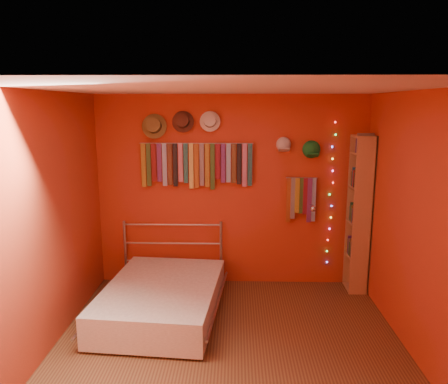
# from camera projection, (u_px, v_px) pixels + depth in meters

# --- Properties ---
(ground) EXTENTS (3.50, 3.50, 0.00)m
(ground) POSITION_uv_depth(u_px,v_px,m) (229.00, 352.00, 4.24)
(ground) COLOR #502D1B
(ground) RESTS_ON ground
(back_wall) EXTENTS (3.50, 0.02, 2.50)m
(back_wall) POSITION_uv_depth(u_px,v_px,m) (231.00, 191.00, 5.71)
(back_wall) COLOR #A5211A
(back_wall) RESTS_ON ground
(right_wall) EXTENTS (0.02, 3.50, 2.50)m
(right_wall) POSITION_uv_depth(u_px,v_px,m) (422.00, 230.00, 3.95)
(right_wall) COLOR #A5211A
(right_wall) RESTS_ON ground
(left_wall) EXTENTS (0.02, 3.50, 2.50)m
(left_wall) POSITION_uv_depth(u_px,v_px,m) (41.00, 227.00, 4.04)
(left_wall) COLOR #A5211A
(left_wall) RESTS_ON ground
(ceiling) EXTENTS (3.50, 3.50, 0.02)m
(ceiling) POSITION_uv_depth(u_px,v_px,m) (229.00, 89.00, 3.75)
(ceiling) COLOR white
(ceiling) RESTS_ON back_wall
(tie_rack) EXTENTS (1.45, 0.03, 0.60)m
(tie_rack) POSITION_uv_depth(u_px,v_px,m) (196.00, 163.00, 5.59)
(tie_rack) COLOR #A6A6AB
(tie_rack) RESTS_ON back_wall
(small_tie_rack) EXTENTS (0.40, 0.03, 0.59)m
(small_tie_rack) POSITION_uv_depth(u_px,v_px,m) (301.00, 197.00, 5.64)
(small_tie_rack) COLOR #A6A6AB
(small_tie_rack) RESTS_ON back_wall
(fedora_olive) EXTENTS (0.32, 0.17, 0.31)m
(fedora_olive) POSITION_uv_depth(u_px,v_px,m) (154.00, 126.00, 5.47)
(fedora_olive) COLOR olive
(fedora_olive) RESTS_ON back_wall
(fedora_brown) EXTENTS (0.27, 0.15, 0.27)m
(fedora_brown) POSITION_uv_depth(u_px,v_px,m) (183.00, 121.00, 5.46)
(fedora_brown) COLOR #4F271C
(fedora_brown) RESTS_ON back_wall
(fedora_white) EXTENTS (0.26, 0.14, 0.26)m
(fedora_white) POSITION_uv_depth(u_px,v_px,m) (210.00, 121.00, 5.45)
(fedora_white) COLOR silver
(fedora_white) RESTS_ON back_wall
(cap_white) EXTENTS (0.18, 0.23, 0.18)m
(cap_white) POSITION_uv_depth(u_px,v_px,m) (283.00, 145.00, 5.52)
(cap_white) COLOR beige
(cap_white) RESTS_ON back_wall
(cap_green) EXTENTS (0.20, 0.25, 0.20)m
(cap_green) POSITION_uv_depth(u_px,v_px,m) (311.00, 149.00, 5.52)
(cap_green) COLOR #1B792D
(cap_green) RESTS_ON back_wall
(fairy_lights) EXTENTS (0.06, 0.02, 1.87)m
(fairy_lights) POSITION_uv_depth(u_px,v_px,m) (331.00, 194.00, 5.64)
(fairy_lights) COLOR #FF3333
(fairy_lights) RESTS_ON back_wall
(reading_lamp) EXTENTS (0.07, 0.31, 0.09)m
(reading_lamp) POSITION_uv_depth(u_px,v_px,m) (313.00, 208.00, 5.48)
(reading_lamp) COLOR #A6A6AB
(reading_lamp) RESTS_ON back_wall
(bookshelf) EXTENTS (0.25, 0.34, 2.00)m
(bookshelf) POSITION_uv_depth(u_px,v_px,m) (362.00, 214.00, 5.50)
(bookshelf) COLOR #AA764C
(bookshelf) RESTS_ON ground
(bed) EXTENTS (1.46, 1.85, 0.87)m
(bed) POSITION_uv_depth(u_px,v_px,m) (162.00, 299.00, 4.95)
(bed) COLOR #A6A6AB
(bed) RESTS_ON ground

